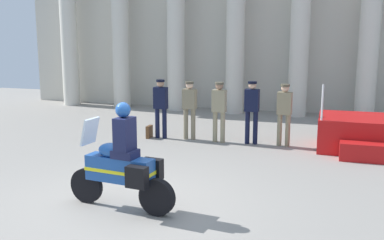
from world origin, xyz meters
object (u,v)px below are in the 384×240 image
object	(u,v)px
motorcycle_with_rider	(123,166)
officer_in_row_4	(284,110)
briefcase_on_ground	(149,132)
officer_in_row_1	(189,105)
officer_in_row_3	(252,107)
reviewing_stand	(366,135)
officer_in_row_0	(161,104)
officer_in_row_2	(219,107)

from	to	relation	value
motorcycle_with_rider	officer_in_row_4	bearing A→B (deg)	-104.30
motorcycle_with_rider	briefcase_on_ground	distance (m)	5.58
officer_in_row_1	officer_in_row_3	xyz separation A→B (m)	(1.79, -0.03, 0.04)
officer_in_row_1	motorcycle_with_rider	world-z (taller)	motorcycle_with_rider
reviewing_stand	officer_in_row_3	xyz separation A→B (m)	(-2.98, -0.12, 0.60)
briefcase_on_ground	reviewing_stand	bearing A→B (deg)	2.42
officer_in_row_3	officer_in_row_0	bearing A→B (deg)	5.17
officer_in_row_2	motorcycle_with_rider	world-z (taller)	motorcycle_with_rider
officer_in_row_2	officer_in_row_3	bearing A→B (deg)	-171.74
officer_in_row_1	motorcycle_with_rider	distance (m)	5.48
reviewing_stand	officer_in_row_3	size ratio (longest dim) A/B	1.39
officer_in_row_3	officer_in_row_4	size ratio (longest dim) A/B	1.03
motorcycle_with_rider	officer_in_row_2	bearing A→B (deg)	-86.72
officer_in_row_1	officer_in_row_4	distance (m)	2.67
officer_in_row_1	officer_in_row_4	bearing A→B (deg)	-176.88
officer_in_row_1	officer_in_row_2	bearing A→B (deg)	177.22
officer_in_row_4	officer_in_row_2	bearing A→B (deg)	6.09
motorcycle_with_rider	briefcase_on_ground	size ratio (longest dim) A/B	5.80
officer_in_row_2	officer_in_row_3	xyz separation A→B (m)	(0.90, 0.07, 0.03)
officer_in_row_3	officer_in_row_4	bearing A→B (deg)	-176.15
officer_in_row_0	reviewing_stand	bearing A→B (deg)	-174.31
officer_in_row_1	officer_in_row_2	world-z (taller)	officer_in_row_2
reviewing_stand	briefcase_on_ground	size ratio (longest dim) A/B	6.68
officer_in_row_4	officer_in_row_0	bearing A→B (deg)	4.84
officer_in_row_4	officer_in_row_3	bearing A→B (deg)	3.85
reviewing_stand	officer_in_row_0	world-z (taller)	reviewing_stand
officer_in_row_1	officer_in_row_3	distance (m)	1.79
officer_in_row_2	officer_in_row_4	distance (m)	1.78
briefcase_on_ground	officer_in_row_4	bearing A→B (deg)	1.92
officer_in_row_2	officer_in_row_3	world-z (taller)	officer_in_row_3
reviewing_stand	briefcase_on_ground	xyz separation A→B (m)	(-5.95, -0.25, -0.24)
reviewing_stand	officer_in_row_2	distance (m)	3.93
officer_in_row_1	briefcase_on_ground	xyz separation A→B (m)	(-1.18, -0.16, -0.81)
reviewing_stand	officer_in_row_1	world-z (taller)	reviewing_stand
motorcycle_with_rider	briefcase_on_ground	world-z (taller)	motorcycle_with_rider
officer_in_row_2	briefcase_on_ground	xyz separation A→B (m)	(-2.07, -0.06, -0.82)
officer_in_row_3	officer_in_row_2	bearing A→B (deg)	8.26
officer_in_row_1	officer_in_row_2	size ratio (longest dim) A/B	0.99
officer_in_row_3	briefcase_on_ground	xyz separation A→B (m)	(-2.97, -0.13, -0.84)
officer_in_row_2	briefcase_on_ground	size ratio (longest dim) A/B	4.70
reviewing_stand	officer_in_row_2	xyz separation A→B (m)	(-3.88, -0.19, 0.58)
officer_in_row_3	motorcycle_with_rider	bearing A→B (deg)	80.20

